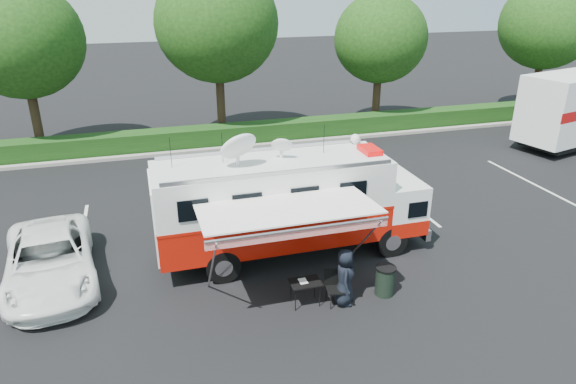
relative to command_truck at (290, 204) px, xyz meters
name	(u,v)px	position (x,y,z in m)	size (l,w,h in m)	color
ground_plane	(292,253)	(0.07, 0.00, -1.72)	(120.00, 120.00, 0.00)	black
back_border	(240,42)	(1.22, 12.90, 3.29)	(60.00, 6.14, 8.87)	#9E998E
stall_lines	(256,216)	(-0.43, 3.00, -1.71)	(24.12, 5.50, 0.01)	silver
command_truck	(290,204)	(0.00, 0.00, 0.00)	(8.35, 2.30, 4.01)	black
awning	(289,213)	(-0.75, -2.39, 0.86)	(4.56, 2.37, 2.76)	white
white_suv	(54,282)	(-6.99, 0.36, -1.72)	(2.36, 5.12, 1.42)	white
person	(343,303)	(0.61, -2.97, -1.72)	(0.79, 0.51, 1.61)	black
folding_table	(305,283)	(-0.41, -2.72, -1.07)	(0.82, 0.58, 0.70)	black
folding_chair	(334,284)	(0.35, -2.85, -1.15)	(0.53, 0.55, 0.96)	black
trash_bin	(385,280)	(1.84, -2.89, -1.29)	(0.57, 0.57, 0.85)	black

